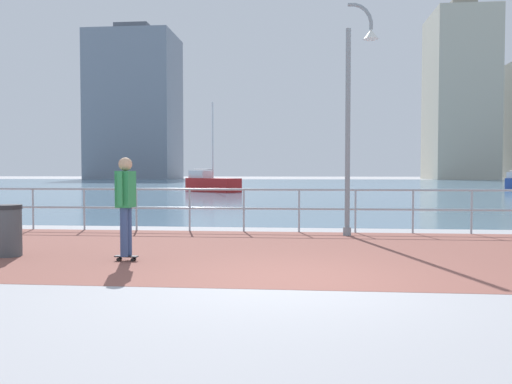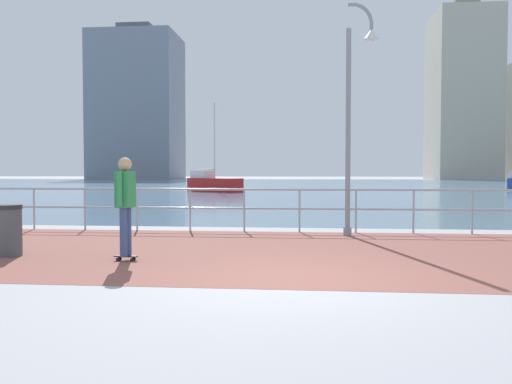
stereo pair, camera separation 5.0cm
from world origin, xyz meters
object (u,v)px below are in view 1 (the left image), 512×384
(lamppost, at_px, (354,107))
(sailboat_red, at_px, (211,183))
(trash_bin, at_px, (9,230))
(skateboarder, at_px, (126,199))

(lamppost, distance_m, sailboat_red, 27.76)
(trash_bin, xyz_separation_m, sailboat_red, (-1.71, 30.02, 0.17))
(sailboat_red, bearing_deg, lamppost, -72.85)
(skateboarder, height_order, sailboat_red, sailboat_red)
(trash_bin, bearing_deg, sailboat_red, 93.25)
(sailboat_red, bearing_deg, skateboarder, -82.53)
(lamppost, relative_size, skateboarder, 3.10)
(skateboarder, bearing_deg, lamppost, 42.88)
(trash_bin, relative_size, sailboat_red, 0.14)
(lamppost, xyz_separation_m, skateboarder, (-4.18, -3.89, -1.97))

